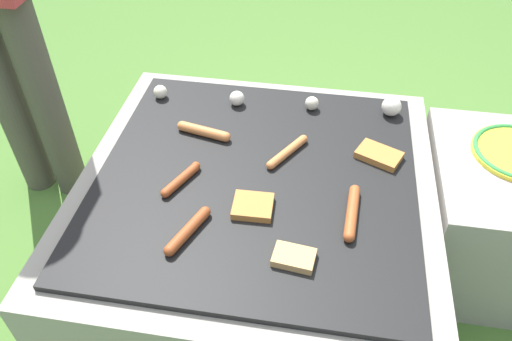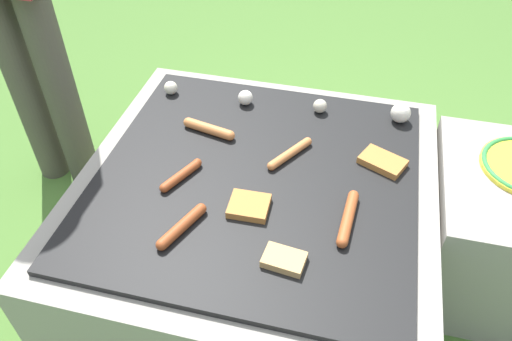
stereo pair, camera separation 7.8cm
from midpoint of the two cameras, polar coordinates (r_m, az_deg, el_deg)
The scene contains 12 objects.
ground_plane at distance 1.65m, azimuth -1.37°, elevation -11.28°, with size 14.00×14.00×0.00m, color #47702D.
grill at distance 1.49m, azimuth -1.50°, elevation -6.59°, with size 0.96×0.96×0.42m.
side_ledge at distance 1.66m, azimuth 24.57°, elevation -4.98°, with size 0.44×0.49×0.42m.
sausage_front_center at distance 1.24m, azimuth 9.16°, elevation -4.80°, with size 0.04×0.19×0.03m.
sausage_back_right at distance 1.20m, azimuth -9.64°, elevation -6.83°, with size 0.08×0.16×0.03m.
sausage_back_center at distance 1.39m, azimuth 2.02°, elevation 2.12°, with size 0.10×0.15×0.02m.
sausage_front_right at distance 1.47m, azimuth -7.52°, elevation 4.43°, with size 0.17×0.06×0.03m.
sausage_back_left at distance 1.33m, azimuth -10.26°, elevation -1.09°, with size 0.08×0.13×0.02m.
bread_slice_left at distance 1.24m, azimuth -2.15°, elevation -4.15°, with size 0.10×0.09×0.02m.
bread_slice_right at distance 1.41m, azimuth 12.35°, elevation 1.70°, with size 0.14×0.12×0.02m.
bread_slice_center at distance 1.14m, azimuth 2.38°, elevation -9.96°, with size 0.10×0.07×0.02m.
mushroom_row at distance 1.56m, azimuth 4.07°, elevation 7.83°, with size 0.78×0.08×0.06m.
Camera 1 is at (0.16, -0.96, 1.33)m, focal length 35.00 mm.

